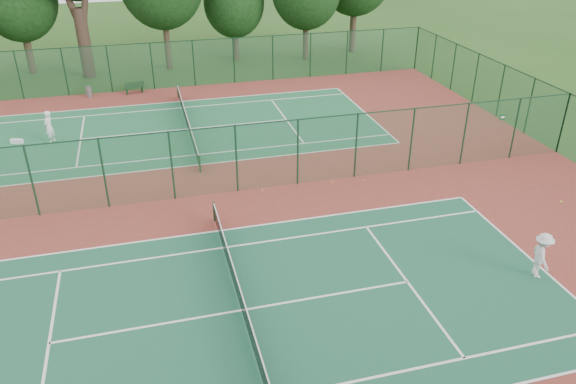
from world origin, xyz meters
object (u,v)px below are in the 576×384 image
(player_near, at_px, (541,255))
(player_far, at_px, (49,127))
(kit_bag, at_px, (17,141))
(bench, at_px, (134,87))
(trash_bin, at_px, (89,92))

(player_near, xyz_separation_m, player_far, (-19.39, 18.85, 0.04))
(player_near, height_order, kit_bag, player_near)
(player_far, bearing_deg, player_near, 68.95)
(bench, bearing_deg, player_far, -135.80)
(trash_bin, height_order, bench, bench)
(bench, bearing_deg, kit_bag, -146.08)
(player_near, distance_m, kit_bag, 28.76)
(player_near, height_order, bench, player_near)
(player_near, xyz_separation_m, kit_bag, (-21.38, 19.22, -0.81))
(kit_bag, bearing_deg, player_near, -21.03)
(bench, distance_m, kit_bag, 10.59)
(trash_bin, relative_size, kit_bag, 1.10)
(player_near, bearing_deg, kit_bag, 64.16)
(player_far, relative_size, trash_bin, 2.50)
(player_near, relative_size, kit_bag, 2.65)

